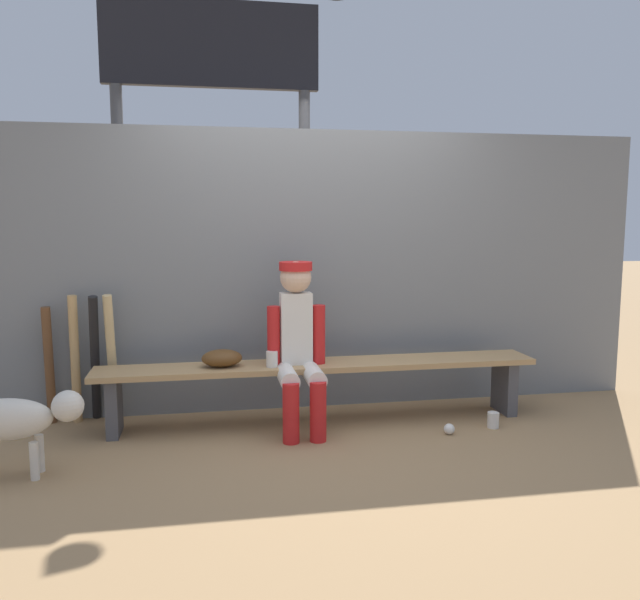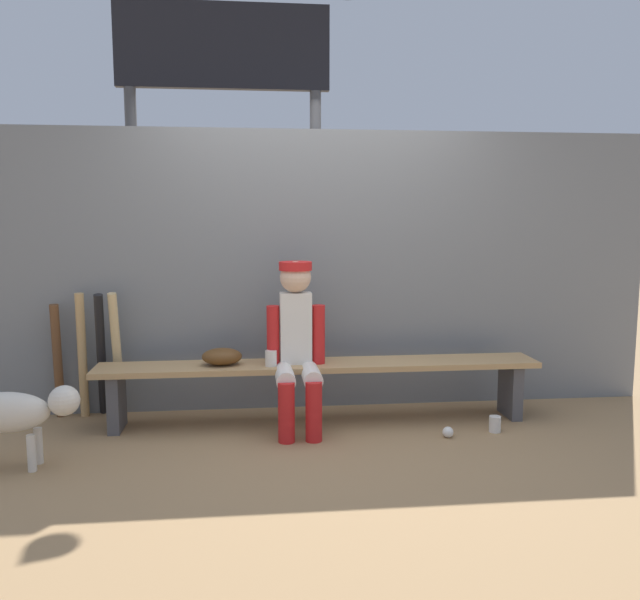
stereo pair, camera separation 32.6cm
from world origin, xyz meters
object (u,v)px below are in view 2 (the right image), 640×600
object	(u,v)px
player_seated	(297,340)
baseball	(448,432)
cup_on_bench	(271,358)
dog	(14,413)
bat_wood_dark	(58,361)
baseball_glove	(222,357)
bat_wood_natural	(117,355)
dugout_bench	(320,374)
bat_wood_tan	(82,356)
bat_aluminum_black	(101,355)
cup_on_ground	(495,424)
scoreboard	(232,103)

from	to	relation	value
player_seated	baseball	distance (m)	1.19
cup_on_bench	dog	distance (m)	1.63
bat_wood_dark	baseball	size ratio (longest dim) A/B	11.46
baseball_glove	bat_wood_natural	size ratio (longest dim) A/B	0.30
dugout_bench	baseball	size ratio (longest dim) A/B	42.46
baseball	dog	distance (m)	2.71
bat_wood_tan	bat_wood_dark	xyz separation A→B (m)	(-0.18, 0.01, -0.04)
baseball_glove	cup_on_bench	bearing A→B (deg)	-12.05
baseball_glove	bat_wood_dark	bearing A→B (deg)	165.42
bat_wood_tan	cup_on_bench	xyz separation A→B (m)	(1.36, -0.37, 0.03)
bat_aluminum_black	bat_wood_tan	world-z (taller)	bat_aluminum_black
bat_wood_natural	player_seated	bearing A→B (deg)	-15.97
cup_on_ground	cup_on_bench	bearing A→B (deg)	170.26
bat_wood_natural	cup_on_bench	size ratio (longest dim) A/B	8.57
bat_wood_natural	baseball	world-z (taller)	bat_wood_natural
bat_aluminum_black	bat_wood_tan	bearing A→B (deg)	176.57
dugout_bench	bat_aluminum_black	world-z (taller)	bat_aluminum_black
bat_aluminum_black	cup_on_bench	xyz separation A→B (m)	(1.23, -0.36, 0.03)
bat_aluminum_black	cup_on_bench	world-z (taller)	bat_aluminum_black
baseball	cup_on_bench	distance (m)	1.30
baseball	scoreboard	world-z (taller)	scoreboard
bat_aluminum_black	baseball	bearing A→B (deg)	-16.34
cup_on_ground	bat_aluminum_black	bearing A→B (deg)	167.17
player_seated	bat_wood_natural	xyz separation A→B (m)	(-1.29, 0.37, -0.16)
cup_on_ground	scoreboard	xyz separation A→B (m)	(-1.80, 1.67, 2.40)
bat_wood_natural	cup_on_bench	xyz separation A→B (m)	(1.11, -0.33, 0.03)
baseball_glove	scoreboard	distance (m)	2.37
cup_on_bench	scoreboard	size ratio (longest dim) A/B	0.03
bat_wood_tan	baseball_glove	bearing A→B (deg)	-16.35
player_seated	bat_wood_tan	xyz separation A→B (m)	(-1.54, 0.41, -0.16)
cup_on_ground	dugout_bench	bearing A→B (deg)	164.11
player_seated	cup_on_bench	bearing A→B (deg)	168.68
cup_on_ground	bat_wood_natural	bearing A→B (deg)	167.28
player_seated	cup_on_ground	bearing A→B (deg)	-9.53
player_seated	scoreboard	size ratio (longest dim) A/B	0.33
baseball	cup_on_ground	distance (m)	0.36
dugout_bench	cup_on_bench	bearing A→B (deg)	-168.32
baseball	cup_on_ground	xyz separation A→B (m)	(0.36, 0.08, 0.02)
player_seated	baseball	size ratio (longest dim) A/B	15.74
scoreboard	bat_aluminum_black	bearing A→B (deg)	-132.49
baseball_glove	baseball	bearing A→B (deg)	-15.21
bat_wood_natural	scoreboard	size ratio (longest dim) A/B	0.27
baseball_glove	bat_wood_natural	bearing A→B (deg)	161.30
baseball	bat_wood_dark	bearing A→B (deg)	165.07
bat_wood_tan	cup_on_ground	size ratio (longest dim) A/B	8.44
bat_wood_dark	cup_on_bench	xyz separation A→B (m)	(1.54, -0.39, 0.07)
bat_wood_natural	cup_on_bench	world-z (taller)	bat_wood_natural
baseball	scoreboard	size ratio (longest dim) A/B	0.02
bat_wood_tan	baseball	distance (m)	2.67
bat_wood_natural	dog	world-z (taller)	bat_wood_natural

